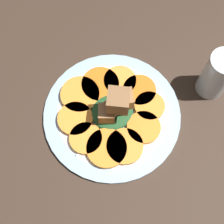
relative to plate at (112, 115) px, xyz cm
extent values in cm
cube|color=#38281E|center=(0.00, 0.00, -1.52)|extent=(120.00, 120.00, 2.00)
cylinder|color=#99B7D1|center=(0.00, 0.00, -0.02)|extent=(30.59, 30.59, 1.00)
cylinder|color=white|center=(0.00, 0.00, 0.03)|extent=(24.47, 24.47, 1.00)
cylinder|color=orange|center=(-2.57, -7.72, 1.20)|extent=(8.60, 8.60, 1.23)
cylinder|color=orange|center=(1.28, -8.03, 1.20)|extent=(7.86, 7.86, 1.23)
cylinder|color=orange|center=(6.12, -4.66, 1.20)|extent=(7.33, 7.33, 1.23)
cylinder|color=orange|center=(8.47, -0.17, 1.20)|extent=(6.79, 6.79, 1.23)
cylinder|color=orange|center=(7.06, 4.18, 1.20)|extent=(7.55, 7.55, 1.23)
cylinder|color=orange|center=(3.17, 7.30, 1.20)|extent=(7.49, 7.49, 1.23)
cylinder|color=orange|center=(-1.39, 7.24, 1.20)|extent=(8.60, 8.60, 1.23)
cylinder|color=orange|center=(-6.30, 5.59, 1.20)|extent=(8.81, 8.81, 1.23)
cylinder|color=orange|center=(-8.16, 0.44, 1.20)|extent=(7.74, 7.74, 1.23)
cylinder|color=orange|center=(-6.58, -4.83, 1.20)|extent=(7.04, 7.04, 1.23)
ellipsoid|color=#235128|center=(0.00, 0.00, 1.51)|extent=(9.40, 8.46, 1.87)
cube|color=#9E754C|center=(-0.24, -0.23, 4.06)|extent=(4.31, 4.31, 3.21)
cube|color=olive|center=(-1.36, -1.08, 4.18)|extent=(4.02, 4.02, 3.46)
cube|color=brown|center=(1.12, -0.69, 8.99)|extent=(5.42, 5.42, 4.36)
cube|color=olive|center=(2.50, 0.30, 7.69)|extent=(3.64, 3.64, 3.50)
cube|color=silver|center=(3.08, -5.77, 0.78)|extent=(12.33, 2.27, 0.40)
cube|color=silver|center=(-3.77, -6.43, 0.78)|extent=(1.70, 2.44, 0.40)
cube|color=silver|center=(-6.82, -7.73, 0.78)|extent=(4.84, 0.77, 0.40)
cube|color=silver|center=(-6.88, -7.06, 0.78)|extent=(4.84, 0.77, 0.40)
cube|color=silver|center=(-6.95, -6.40, 0.78)|extent=(4.84, 0.77, 0.40)
cube|color=silver|center=(-7.01, -5.74, 0.78)|extent=(4.84, 0.77, 0.40)
cylinder|color=silver|center=(23.60, 2.84, 5.57)|extent=(6.51, 6.51, 12.17)
camera|label=1|loc=(-4.47, -24.44, 65.20)|focal=50.00mm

